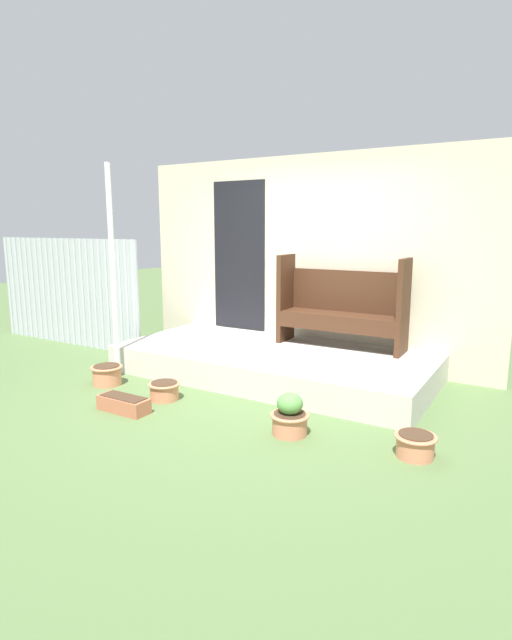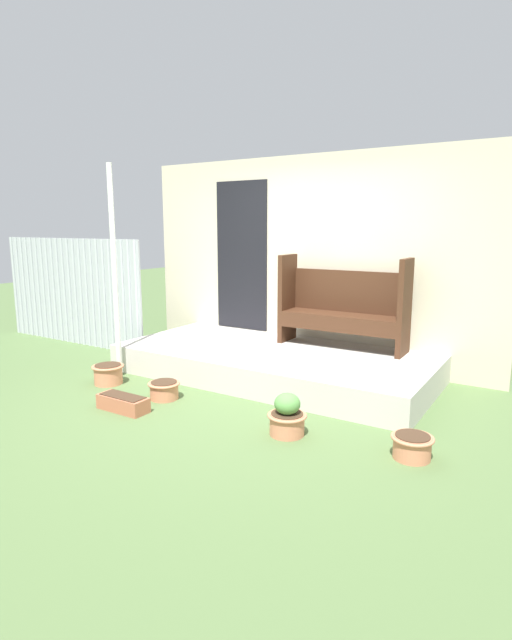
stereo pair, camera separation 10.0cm
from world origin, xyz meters
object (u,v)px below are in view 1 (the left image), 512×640
Objects in this scene: flower_pot_far_right at (415,444)px; support_post at (113,273)px; planter_box_rect at (124,404)px; flower_pot_middle at (164,390)px; flower_pot_left at (107,374)px; flower_pot_right at (290,416)px; bench at (342,303)px.

support_post is at bearing 174.68° from flower_pot_far_right.
planter_box_rect is at bearing -170.17° from flower_pot_far_right.
support_post is 4.61× the size of planter_box_rect.
flower_pot_middle is (0.99, -0.32, -1.11)m from support_post.
support_post reaches higher than flower_pot_middle.
flower_pot_left is at bearing 146.83° from planter_box_rect.
flower_pot_far_right is (1.01, 0.12, -0.06)m from flower_pot_right.
planter_box_rect is at bearing -103.39° from flower_pot_middle.
flower_pot_right is at bearing -4.60° from flower_pot_middle.
bench reaches higher than flower_pot_far_right.
flower_pot_right is (1.48, -0.12, 0.06)m from flower_pot_middle.
planter_box_rect is (-1.27, -2.29, -0.76)m from bench.
flower_pot_right is at bearing -3.90° from flower_pot_left.
flower_pot_far_right is at bearing 9.83° from planter_box_rect.
planter_box_rect is at bearing -33.17° from flower_pot_left.
support_post is 1.63m from planter_box_rect.
flower_pot_middle is at bearing -2.70° from flower_pot_left.
bench is 2.39m from flower_pot_far_right.
flower_pot_far_right reaches higher than flower_pot_middle.
flower_pot_right is 0.69× the size of planter_box_rect.
support_post is at bearing 114.02° from flower_pot_left.
flower_pot_left is 2.36m from flower_pot_right.
flower_pot_left is at bearing 177.30° from flower_pot_middle.
bench is at bearing 35.10° from support_post.
bench is at bearing 99.33° from flower_pot_right.
flower_pot_right is at bearing 11.87° from planter_box_rect.
bench reaches higher than flower_pot_left.
support_post is 6.67× the size of flower_pot_right.
flower_pot_left is at bearing -65.98° from support_post.
flower_pot_right is at bearing -173.45° from flower_pot_far_right.
flower_pot_left is 0.87m from flower_pot_middle.
flower_pot_middle is at bearing 179.92° from flower_pot_far_right.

